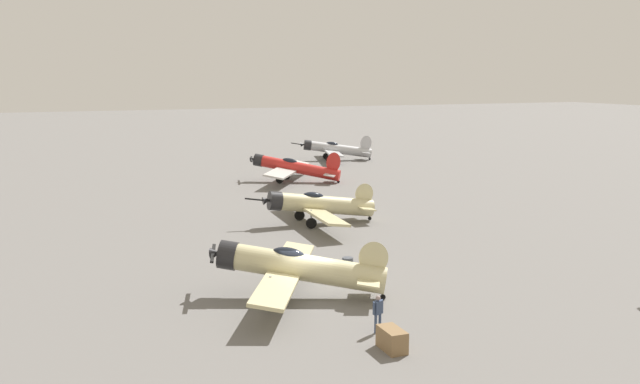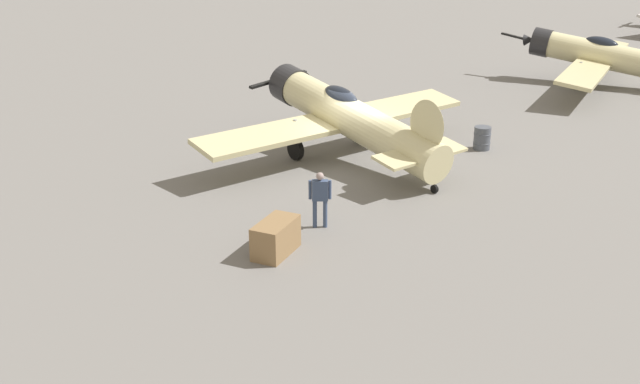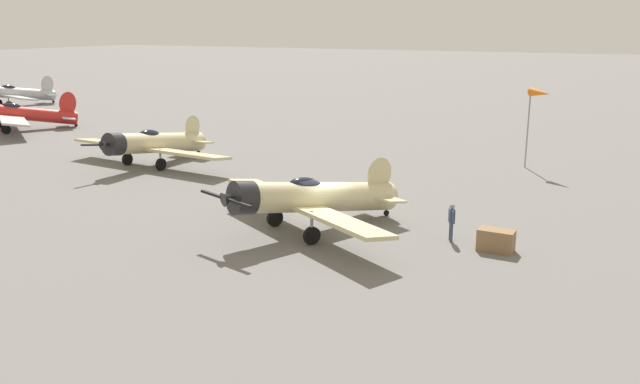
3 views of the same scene
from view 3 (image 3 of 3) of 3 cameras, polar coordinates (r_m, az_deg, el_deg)
The scene contains 9 objects.
ground_plane at distance 30.52m, azimuth 0.00°, elevation -3.27°, with size 400.00×400.00×0.00m, color slate.
airplane_foreground at distance 29.81m, azimuth -0.78°, elevation -0.51°, with size 10.95×8.94×3.12m.
airplane_mid_apron at distance 45.40m, azimuth -14.35°, elevation 4.12°, with size 13.11×10.25×3.03m.
airplane_far_line at distance 64.50m, azimuth -24.95°, elevation 6.25°, with size 11.60×9.70×3.35m.
airplane_outer_stand at distance 83.97m, azimuth -25.29°, elevation 7.82°, with size 12.51×10.45×3.35m.
ground_crew_mechanic at distance 29.20m, azimuth 11.42°, elevation -2.29°, with size 0.40×0.61×1.69m.
equipment_crate at distance 28.54m, azimuth 15.11°, elevation -4.10°, with size 1.51×0.82×0.93m.
fuel_drum at distance 35.24m, azimuth -1.81°, elevation -0.08°, with size 0.67×0.67×0.89m.
windsock_mast at distance 44.50m, azimuth 18.60°, elevation 7.93°, with size 1.69×1.41×5.29m.
Camera 3 is at (13.29, -25.84, 9.33)m, focal length 36.65 mm.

